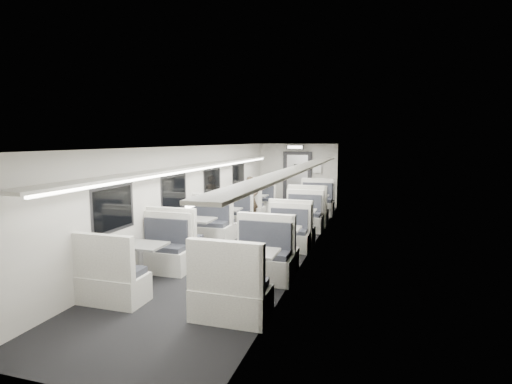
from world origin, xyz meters
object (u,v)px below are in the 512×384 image
Objects in this scene: booth_left_a at (255,205)px; booth_right_d at (249,273)px; booth_left_d at (141,264)px; booth_left_b at (226,220)px; exit_sign at (295,147)px; booth_right_b at (298,223)px; booth_right_c at (281,243)px; booth_right_a at (313,207)px; vestibule_door at (297,179)px; booth_left_c at (194,235)px; passenger at (250,199)px.

booth_right_d is at bearing -73.73° from booth_left_a.
booth_left_a is 6.87m from booth_left_d.
exit_sign is (1.00, 4.49, 1.93)m from booth_left_b.
booth_right_b reaches higher than booth_right_c.
booth_right_a reaches higher than booth_left_b.
booth_right_c is (0.00, -4.38, -0.05)m from booth_right_a.
booth_right_a is at bearing 90.00° from booth_right_c.
booth_left_b is 5.12m from vestibule_door.
booth_right_b is 0.95× the size of booth_right_d.
vestibule_door reaches higher than booth_right_d.
exit_sign is (1.00, 6.51, 1.87)m from booth_left_c.
vestibule_door is at bearing 83.74° from booth_left_d.
booth_right_d is at bearing -46.33° from booth_left_c.
booth_left_c is at bearing -176.82° from booth_right_c.
booth_left_a is 1.17m from passenger.
booth_left_c is 2.12m from booth_left_d.
exit_sign is at bearing 77.43° from booth_left_b.
booth_right_d is 1.07× the size of vestibule_door.
booth_left_b is at bearing -128.93° from booth_right_a.
booth_left_b is 0.85× the size of booth_right_a.
vestibule_door is at bearing 101.55° from booth_right_b.
booth_right_b reaches higher than booth_left_b.
booth_right_b is at bearing 46.42° from booth_left_c.
booth_left_b is 0.92× the size of booth_right_b.
booth_left_d is at bearing -96.26° from vestibule_door.
booth_left_a is 3.32m from booth_right_b.
booth_right_a reaches higher than booth_right_d.
passenger is (0.18, 3.65, 0.31)m from booth_left_c.
booth_left_a is 0.87× the size of booth_left_c.
exit_sign is (0.00, -0.49, 1.24)m from vestibule_door.
booth_left_c is at bearing -98.14° from vestibule_door.
exit_sign is at bearing 81.26° from booth_left_c.
passenger reaches higher than booth_right_d.
booth_right_b is (0.00, -2.39, -0.03)m from booth_right_a.
booth_left_a is at bearing 90.00° from booth_left_c.
booth_right_c is 2.21m from booth_right_d.
booth_right_b is (2.00, -2.66, 0.03)m from booth_left_a.
booth_left_d is 3.45× the size of exit_sign.
booth_left_b is at bearing 90.00° from booth_left_d.
booth_right_c is at bearing 48.07° from booth_left_d.
booth_right_a reaches higher than booth_right_c.
vestibule_door is (-1.00, 6.88, 0.68)m from booth_right_c.
booth_left_c is 2.90m from booth_right_b.
booth_left_a is at bearing 89.01° from passenger.
exit_sign reaches higher than vestibule_door.
booth_left_a is at bearing 172.54° from booth_right_a.
booth_left_b is at bearing 136.34° from booth_right_c.
booth_right_d is at bearing -82.52° from passenger.
passenger is (-1.82, 1.55, 0.33)m from booth_right_b.
passenger is (-1.82, 3.54, 0.35)m from booth_right_c.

